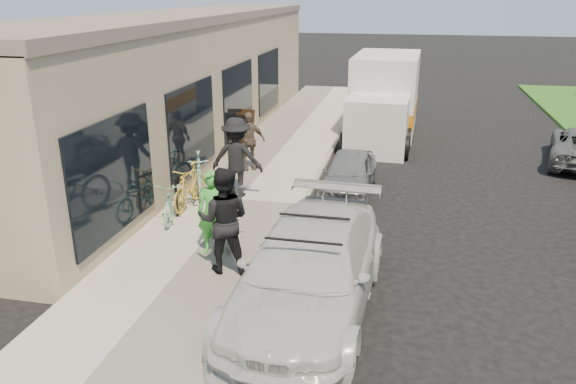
{
  "coord_description": "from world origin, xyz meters",
  "views": [
    {
      "loc": [
        1.8,
        -9.06,
        4.88
      ],
      "look_at": [
        -0.43,
        1.31,
        1.05
      ],
      "focal_mm": 35.0,
      "sensor_mm": 36.0,
      "label": 1
    }
  ],
  "objects_px": {
    "sandwich_board": "(241,128)",
    "cruiser_bike_a": "(199,174)",
    "bike_rack": "(177,190)",
    "bystander_a": "(237,157)",
    "sedan_silver": "(349,174)",
    "sedan_white": "(309,271)",
    "man_standing": "(224,220)",
    "tandem_bike": "(227,205)",
    "woman_rider": "(213,213)",
    "moving_truck": "(384,102)",
    "cruiser_bike_c": "(190,186)",
    "cruiser_bike_b": "(174,198)",
    "bystander_b": "(248,141)"
  },
  "relations": [
    {
      "from": "sedan_silver",
      "to": "cruiser_bike_c",
      "type": "distance_m",
      "value": 4.0
    },
    {
      "from": "sandwich_board",
      "to": "cruiser_bike_a",
      "type": "distance_m",
      "value": 4.71
    },
    {
      "from": "woman_rider",
      "to": "man_standing",
      "type": "bearing_deg",
      "value": -60.69
    },
    {
      "from": "man_standing",
      "to": "bystander_b",
      "type": "height_order",
      "value": "man_standing"
    },
    {
      "from": "sedan_white",
      "to": "man_standing",
      "type": "xyz_separation_m",
      "value": [
        -1.66,
        0.81,
        0.39
      ]
    },
    {
      "from": "moving_truck",
      "to": "sedan_silver",
      "type": "bearing_deg",
      "value": -92.73
    },
    {
      "from": "tandem_bike",
      "to": "cruiser_bike_c",
      "type": "height_order",
      "value": "tandem_bike"
    },
    {
      "from": "man_standing",
      "to": "cruiser_bike_a",
      "type": "relative_size",
      "value": 1.14
    },
    {
      "from": "woman_rider",
      "to": "man_standing",
      "type": "xyz_separation_m",
      "value": [
        0.43,
        -0.62,
        0.15
      ]
    },
    {
      "from": "sedan_white",
      "to": "sedan_silver",
      "type": "distance_m",
      "value": 5.68
    },
    {
      "from": "sandwich_board",
      "to": "cruiser_bike_c",
      "type": "xyz_separation_m",
      "value": [
        0.42,
        -5.53,
        -0.06
      ]
    },
    {
      "from": "man_standing",
      "to": "cruiser_bike_b",
      "type": "height_order",
      "value": "man_standing"
    },
    {
      "from": "sedan_silver",
      "to": "bystander_a",
      "type": "height_order",
      "value": "bystander_a"
    },
    {
      "from": "sandwich_board",
      "to": "woman_rider",
      "type": "bearing_deg",
      "value": -68.52
    },
    {
      "from": "bike_rack",
      "to": "cruiser_bike_a",
      "type": "height_order",
      "value": "cruiser_bike_a"
    },
    {
      "from": "moving_truck",
      "to": "bystander_a",
      "type": "relative_size",
      "value": 2.98
    },
    {
      "from": "tandem_bike",
      "to": "woman_rider",
      "type": "distance_m",
      "value": 0.87
    },
    {
      "from": "bystander_b",
      "to": "cruiser_bike_b",
      "type": "bearing_deg",
      "value": -129.68
    },
    {
      "from": "sandwich_board",
      "to": "sedan_white",
      "type": "xyz_separation_m",
      "value": [
        3.84,
        -9.16,
        0.01
      ]
    },
    {
      "from": "woman_rider",
      "to": "tandem_bike",
      "type": "bearing_deg",
      "value": 84.83
    },
    {
      "from": "sedan_white",
      "to": "sedan_silver",
      "type": "xyz_separation_m",
      "value": [
        0.01,
        5.68,
        -0.2
      ]
    },
    {
      "from": "sedan_silver",
      "to": "man_standing",
      "type": "height_order",
      "value": "man_standing"
    },
    {
      "from": "cruiser_bike_a",
      "to": "moving_truck",
      "type": "bearing_deg",
      "value": 40.19
    },
    {
      "from": "woman_rider",
      "to": "cruiser_bike_c",
      "type": "height_order",
      "value": "woman_rider"
    },
    {
      "from": "bike_rack",
      "to": "cruiser_bike_c",
      "type": "height_order",
      "value": "cruiser_bike_c"
    },
    {
      "from": "bike_rack",
      "to": "bystander_a",
      "type": "relative_size",
      "value": 0.45
    },
    {
      "from": "sedan_white",
      "to": "woman_rider",
      "type": "xyz_separation_m",
      "value": [
        -2.09,
        1.43,
        0.24
      ]
    },
    {
      "from": "bike_rack",
      "to": "cruiser_bike_c",
      "type": "xyz_separation_m",
      "value": [
        0.14,
        0.4,
        -0.03
      ]
    },
    {
      "from": "bike_rack",
      "to": "man_standing",
      "type": "bearing_deg",
      "value": -51.67
    },
    {
      "from": "moving_truck",
      "to": "woman_rider",
      "type": "relative_size",
      "value": 3.56
    },
    {
      "from": "man_standing",
      "to": "cruiser_bike_c",
      "type": "height_order",
      "value": "man_standing"
    },
    {
      "from": "sandwich_board",
      "to": "sedan_silver",
      "type": "xyz_separation_m",
      "value": [
        3.86,
        -3.48,
        -0.19
      ]
    },
    {
      "from": "woman_rider",
      "to": "cruiser_bike_b",
      "type": "bearing_deg",
      "value": 128.17
    },
    {
      "from": "woman_rider",
      "to": "man_standing",
      "type": "relative_size",
      "value": 0.84
    },
    {
      "from": "bystander_a",
      "to": "bystander_b",
      "type": "relative_size",
      "value": 1.2
    },
    {
      "from": "woman_rider",
      "to": "cruiser_bike_b",
      "type": "relative_size",
      "value": 0.95
    },
    {
      "from": "man_standing",
      "to": "bystander_a",
      "type": "bearing_deg",
      "value": -83.9
    },
    {
      "from": "tandem_bike",
      "to": "bystander_b",
      "type": "relative_size",
      "value": 1.5
    },
    {
      "from": "moving_truck",
      "to": "tandem_bike",
      "type": "relative_size",
      "value": 2.38
    },
    {
      "from": "moving_truck",
      "to": "tandem_bike",
      "type": "distance_m",
      "value": 9.89
    },
    {
      "from": "man_standing",
      "to": "cruiser_bike_a",
      "type": "distance_m",
      "value": 4.12
    },
    {
      "from": "sedan_white",
      "to": "moving_truck",
      "type": "height_order",
      "value": "moving_truck"
    },
    {
      "from": "tandem_bike",
      "to": "cruiser_bike_a",
      "type": "distance_m",
      "value": 2.61
    },
    {
      "from": "sandwich_board",
      "to": "cruiser_bike_a",
      "type": "bearing_deg",
      "value": -77.32
    },
    {
      "from": "cruiser_bike_c",
      "to": "bystander_a",
      "type": "xyz_separation_m",
      "value": [
        0.86,
        0.91,
        0.47
      ]
    },
    {
      "from": "sedan_silver",
      "to": "cruiser_bike_c",
      "type": "height_order",
      "value": "cruiser_bike_c"
    },
    {
      "from": "man_standing",
      "to": "cruiser_bike_c",
      "type": "xyz_separation_m",
      "value": [
        -1.77,
        2.82,
        -0.46
      ]
    },
    {
      "from": "sedan_white",
      "to": "cruiser_bike_b",
      "type": "distance_m",
      "value": 4.56
    },
    {
      "from": "sedan_white",
      "to": "cruiser_bike_a",
      "type": "bearing_deg",
      "value": 130.82
    },
    {
      "from": "sedan_white",
      "to": "cruiser_bike_b",
      "type": "height_order",
      "value": "sedan_white"
    }
  ]
}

